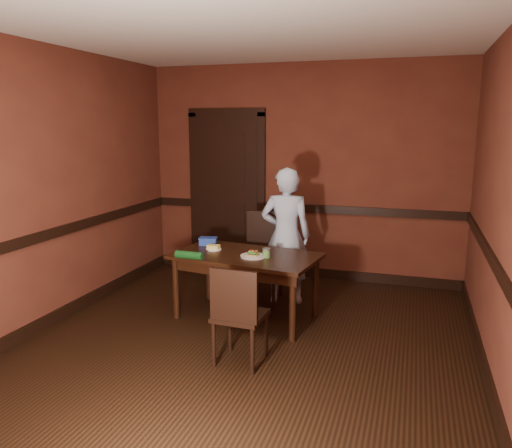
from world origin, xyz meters
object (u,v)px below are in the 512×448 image
Objects in this scene: person at (286,236)px; food_tub at (208,241)px; chair_far at (260,258)px; chair_near at (240,313)px; sandwich_plate at (253,255)px; sauce_jar at (266,253)px; cheese_saucer at (214,248)px; dining_table at (246,286)px.

food_tub is (-0.78, -0.35, -0.04)m from person.
chair_near is at bearing -82.84° from chair_far.
chair_far is 0.39m from person.
sandwich_plate is 0.70m from food_tub.
person is at bearing -87.06° from chair_near.
sauce_jar reaches higher than cheese_saucer.
person reaches higher than dining_table.
sandwich_plate is at bearing -76.41° from chair_near.
cheese_saucer is (-0.48, 0.15, 0.00)m from sandwich_plate.
chair_far is 0.61m from food_tub.
chair_near is 3.94× the size of food_tub.
dining_table is at bearing -91.89° from chair_far.
cheese_saucer is (-0.61, 0.14, -0.03)m from sauce_jar.
chair_far reaches higher than food_tub.
dining_table is 0.69m from food_tub.
chair_far is at bearing 101.28° from sandwich_plate.
sauce_jar is at bearing -71.15° from chair_far.
dining_table is at bearing -38.82° from food_tub.
person is 5.94× the size of sandwich_plate.
cheese_saucer is at bearing 176.87° from dining_table.
sauce_jar is 0.63m from cheese_saucer.
sandwich_plate is (-0.16, -0.68, -0.06)m from person.
chair_far is 0.62m from cheese_saucer.
food_tub reaches higher than cheese_saucer.
sauce_jar is at bearing -7.86° from dining_table.
sandwich_plate reaches higher than cheese_saucer.
sauce_jar reaches higher than food_tub.
sauce_jar is 0.82m from food_tub.
chair_near reaches higher than cheese_saucer.
cheese_saucer is (-0.65, 1.01, 0.27)m from chair_near.
chair_near is 1.23m from cheese_saucer.
sandwich_plate is (-0.17, 0.86, 0.26)m from chair_near.
sauce_jar reaches higher than sandwich_plate.
chair_near is (0.27, -0.93, 0.09)m from dining_table.
chair_far is at bearing 17.18° from food_tub.
person is 0.70m from sandwich_plate.
cheese_saucer is 0.76× the size of food_tub.
cheese_saucer is at bearing -65.48° from food_tub.
chair_near is (0.29, -1.47, -0.07)m from chair_far.
food_tub is at bearing 127.24° from cheese_saucer.
cheese_saucer is at bearing 162.75° from sandwich_plate.
chair_near reaches higher than sauce_jar.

